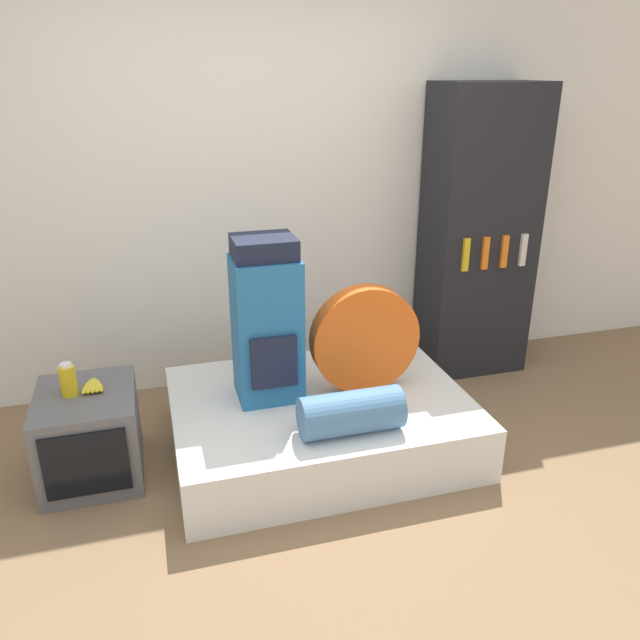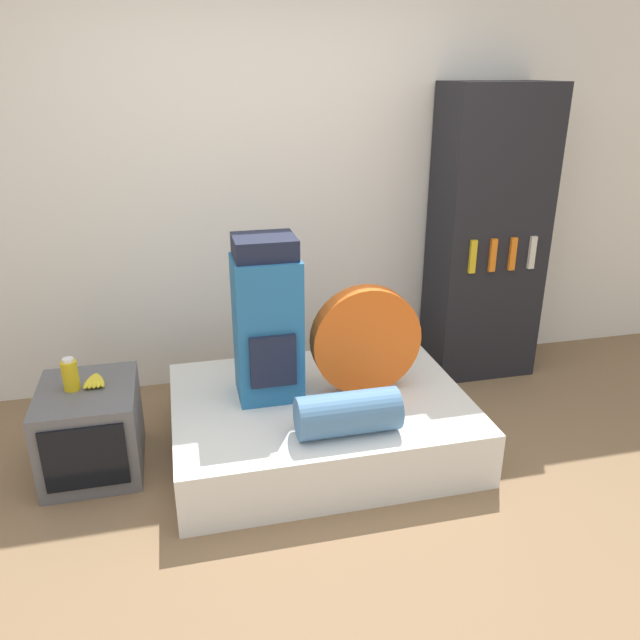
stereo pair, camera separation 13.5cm
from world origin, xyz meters
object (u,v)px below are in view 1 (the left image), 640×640
object	(u,v)px
backpack	(267,322)
bookshelf	(478,234)
tent_bag	(365,339)
sleeping_roll	(351,413)
television	(90,435)
canister	(68,380)

from	to	relation	value
backpack	bookshelf	size ratio (longest dim) A/B	0.46
tent_bag	bookshelf	bearing A→B (deg)	33.48
backpack	sleeping_roll	distance (m)	0.66
backpack	television	bearing A→B (deg)	-178.27
tent_bag	canister	world-z (taller)	tent_bag
bookshelf	backpack	bearing A→B (deg)	-158.49
television	bookshelf	world-z (taller)	bookshelf
backpack	sleeping_roll	xyz separation A→B (m)	(0.31, -0.48, -0.32)
backpack	tent_bag	distance (m)	0.54
bookshelf	canister	bearing A→B (deg)	-166.33
tent_bag	canister	xyz separation A→B (m)	(-1.52, 0.06, -0.06)
television	tent_bag	bearing A→B (deg)	-1.65
tent_bag	television	distance (m)	1.51
tent_bag	sleeping_roll	size ratio (longest dim) A/B	1.19
canister	bookshelf	size ratio (longest dim) A/B	0.09
bookshelf	television	bearing A→B (deg)	-165.59
television	bookshelf	bearing A→B (deg)	14.41
backpack	tent_bag	xyz separation A→B (m)	(0.52, -0.07, -0.13)
bookshelf	sleeping_roll	bearing A→B (deg)	-138.75
backpack	television	xyz separation A→B (m)	(-0.94, -0.03, -0.50)
sleeping_roll	television	world-z (taller)	sleeping_roll
sleeping_roll	bookshelf	bearing A→B (deg)	41.25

